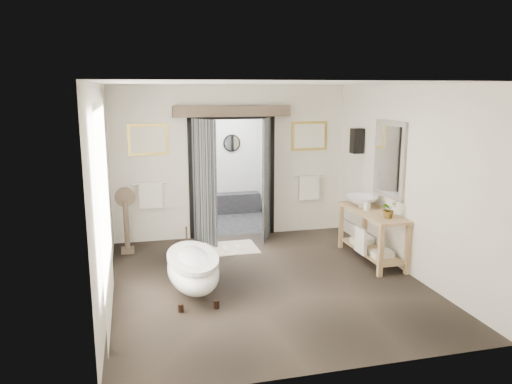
# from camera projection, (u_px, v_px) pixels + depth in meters

# --- Properties ---
(ground_plane) EXTENTS (5.00, 5.00, 0.00)m
(ground_plane) POSITION_uv_depth(u_px,v_px,m) (266.00, 282.00, 7.44)
(ground_plane) COLOR #44382D
(room_shell) EXTENTS (4.52, 5.02, 2.91)m
(room_shell) POSITION_uv_depth(u_px,v_px,m) (266.00, 160.00, 6.95)
(room_shell) COLOR beige
(room_shell) RESTS_ON ground_plane
(shower_room) EXTENTS (2.22, 2.01, 2.51)m
(shower_room) POSITION_uv_depth(u_px,v_px,m) (219.00, 177.00, 11.05)
(shower_room) COLOR black
(shower_room) RESTS_ON ground_plane
(back_wall_dressing) EXTENTS (3.82, 0.77, 2.52)m
(back_wall_dressing) POSITION_uv_depth(u_px,v_px,m) (234.00, 158.00, 9.33)
(back_wall_dressing) COLOR black
(back_wall_dressing) RESTS_ON ground_plane
(clawfoot_tub) EXTENTS (0.70, 1.57, 0.77)m
(clawfoot_tub) POSITION_uv_depth(u_px,v_px,m) (193.00, 268.00, 6.94)
(clawfoot_tub) COLOR #321F16
(clawfoot_tub) RESTS_ON ground_plane
(vanity) EXTENTS (0.57, 1.60, 0.85)m
(vanity) POSITION_uv_depth(u_px,v_px,m) (371.00, 231.00, 8.29)
(vanity) COLOR tan
(vanity) RESTS_ON ground_plane
(pedestal_mirror) EXTENTS (0.35, 0.22, 1.17)m
(pedestal_mirror) POSITION_uv_depth(u_px,v_px,m) (126.00, 225.00, 8.68)
(pedestal_mirror) COLOR brown
(pedestal_mirror) RESTS_ON ground_plane
(rug) EXTENTS (1.20, 0.80, 0.01)m
(rug) POSITION_uv_depth(u_px,v_px,m) (223.00, 248.00, 8.98)
(rug) COLOR beige
(rug) RESTS_ON ground_plane
(slippers) EXTENTS (0.34, 0.26, 0.05)m
(slippers) POSITION_uv_depth(u_px,v_px,m) (231.00, 248.00, 8.89)
(slippers) COLOR white
(slippers) RESTS_ON rug
(basin) EXTENTS (0.60, 0.60, 0.19)m
(basin) POSITION_uv_depth(u_px,v_px,m) (362.00, 201.00, 8.49)
(basin) COLOR white
(basin) RESTS_ON vanity
(plant) EXTENTS (0.32, 0.30, 0.29)m
(plant) POSITION_uv_depth(u_px,v_px,m) (389.00, 209.00, 7.75)
(plant) COLOR gray
(plant) RESTS_ON vanity
(soap_bottle_a) EXTENTS (0.11, 0.11, 0.18)m
(soap_bottle_a) POSITION_uv_depth(u_px,v_px,m) (367.00, 205.00, 8.25)
(soap_bottle_a) COLOR gray
(soap_bottle_a) RESTS_ON vanity
(soap_bottle_b) EXTENTS (0.17, 0.17, 0.16)m
(soap_bottle_b) POSITION_uv_depth(u_px,v_px,m) (352.00, 197.00, 8.86)
(soap_bottle_b) COLOR gray
(soap_bottle_b) RESTS_ON vanity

